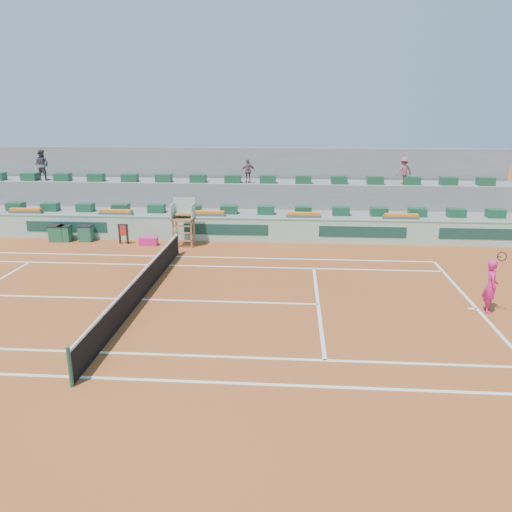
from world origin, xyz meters
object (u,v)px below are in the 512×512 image
object	(u,v)px
umpire_chair	(184,215)
tennis_player	(491,286)
drink_cooler_a	(86,233)
player_bag	(149,241)

from	to	relation	value
umpire_chair	tennis_player	distance (m)	14.41
umpire_chair	drink_cooler_a	world-z (taller)	umpire_chair
player_bag	drink_cooler_a	xyz separation A→B (m)	(-3.46, 0.55, 0.22)
tennis_player	player_bag	bearing A→B (deg)	151.51
drink_cooler_a	tennis_player	distance (m)	19.28
player_bag	drink_cooler_a	world-z (taller)	drink_cooler_a
tennis_player	umpire_chair	bearing A→B (deg)	147.66
player_bag	tennis_player	distance (m)	15.95
umpire_chair	tennis_player	bearing A→B (deg)	-32.34
player_bag	umpire_chair	size ratio (longest dim) A/B	0.38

